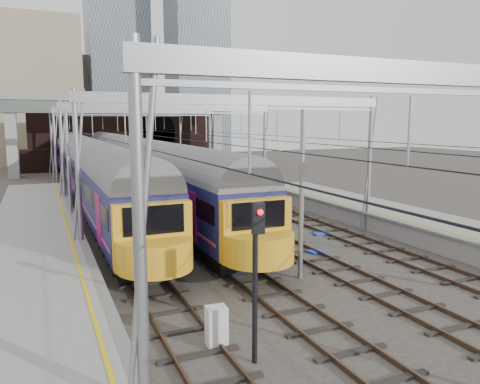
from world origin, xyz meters
name	(u,v)px	position (x,y,z in m)	size (l,w,h in m)	color
ground	(327,294)	(0.00, 0.00, 0.00)	(160.00, 160.00, 0.00)	#38332D
platform_left	(35,297)	(-10.18, 2.50, 0.55)	(4.32, 55.00, 1.12)	gray
tracks	(201,219)	(0.00, 15.00, 0.02)	(14.40, 80.00, 0.22)	#4C3828
overhead_line	(173,121)	(0.00, 21.49, 6.57)	(16.80, 80.00, 8.00)	gray
retaining_wall	(125,137)	(1.40, 51.93, 4.33)	(28.00, 2.75, 9.00)	black
overbridge	(121,115)	(0.00, 46.00, 7.27)	(28.00, 3.00, 9.25)	gray
city_skyline	(111,59)	(2.73, 70.48, 17.09)	(37.50, 27.50, 60.00)	tan
train_main	(117,158)	(-2.00, 37.28, 2.65)	(3.07, 70.81, 5.18)	black
train_second	(85,165)	(-6.00, 29.26, 2.66)	(3.08, 53.43, 5.21)	black
signal_near_left	(256,262)	(-4.70, -3.59, 2.85)	(0.33, 0.45, 4.46)	black
relay_cabinet	(217,326)	(-5.31, -2.20, 0.59)	(0.59, 0.50, 1.19)	silver
equip_cover_a	(274,251)	(0.80, 5.89, 0.06)	(0.95, 0.67, 0.11)	#193EBC
equip_cover_b	(316,252)	(2.75, 5.05, 0.05)	(0.83, 0.59, 0.10)	#193EBC
equip_cover_c	(321,234)	(5.00, 8.10, 0.05)	(0.81, 0.57, 0.10)	#193EBC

